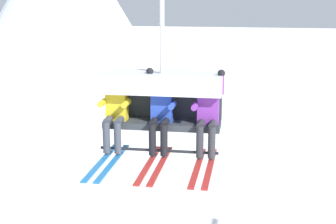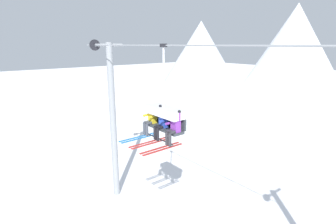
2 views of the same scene
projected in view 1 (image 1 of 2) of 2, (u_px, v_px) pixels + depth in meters
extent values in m
cube|color=#33383D|center=(162.00, 124.00, 8.03)|extent=(1.81, 0.48, 0.10)
cube|color=#33383D|center=(165.00, 103.00, 8.23)|extent=(1.81, 0.08, 0.45)
cube|color=silver|center=(163.00, 82.00, 7.93)|extent=(1.85, 0.68, 0.30)
cylinder|color=black|center=(159.00, 150.00, 7.80)|extent=(1.81, 0.04, 0.04)
cylinder|color=silver|center=(162.00, 0.00, 7.58)|extent=(0.07, 0.07, 2.21)
cube|color=yellow|center=(117.00, 103.00, 8.05)|extent=(0.32, 0.22, 0.52)
sphere|color=maroon|center=(116.00, 81.00, 7.96)|extent=(0.22, 0.22, 0.22)
ellipsoid|color=black|center=(115.00, 82.00, 7.87)|extent=(0.17, 0.04, 0.08)
cylinder|color=#3D424C|center=(109.00, 119.00, 7.95)|extent=(0.11, 0.34, 0.11)
cylinder|color=#3D424C|center=(120.00, 120.00, 7.92)|extent=(0.11, 0.34, 0.11)
cylinder|color=#3D424C|center=(106.00, 137.00, 7.84)|extent=(0.11, 0.11, 0.48)
cylinder|color=#3D424C|center=(118.00, 138.00, 7.82)|extent=(0.11, 0.11, 0.48)
cube|color=#1E6BB2|center=(101.00, 162.00, 7.63)|extent=(0.09, 1.70, 0.02)
cube|color=#1E6BB2|center=(113.00, 162.00, 7.60)|extent=(0.09, 1.70, 0.02)
cylinder|color=yellow|center=(103.00, 103.00, 7.92)|extent=(0.09, 0.30, 0.09)
cylinder|color=yellow|center=(126.00, 103.00, 7.87)|extent=(0.09, 0.30, 0.09)
cube|color=#2847B7|center=(162.00, 105.00, 7.94)|extent=(0.32, 0.22, 0.52)
sphere|color=silver|center=(162.00, 82.00, 7.85)|extent=(0.22, 0.22, 0.22)
ellipsoid|color=black|center=(161.00, 83.00, 7.75)|extent=(0.17, 0.04, 0.08)
cylinder|color=black|center=(154.00, 121.00, 7.84)|extent=(0.11, 0.34, 0.11)
cylinder|color=black|center=(166.00, 122.00, 7.81)|extent=(0.11, 0.34, 0.11)
cylinder|color=black|center=(152.00, 140.00, 7.73)|extent=(0.11, 0.11, 0.48)
cylinder|color=black|center=(164.00, 140.00, 7.70)|extent=(0.11, 0.11, 0.48)
cube|color=#B22823|center=(149.00, 164.00, 7.51)|extent=(0.09, 1.70, 0.02)
cube|color=#B22823|center=(161.00, 165.00, 7.49)|extent=(0.09, 1.70, 0.02)
cylinder|color=#2847B7|center=(150.00, 82.00, 7.88)|extent=(0.09, 0.09, 0.30)
sphere|color=black|center=(150.00, 71.00, 7.84)|extent=(0.11, 0.11, 0.11)
cylinder|color=#2847B7|center=(172.00, 105.00, 7.75)|extent=(0.09, 0.30, 0.09)
cube|color=purple|center=(208.00, 107.00, 7.82)|extent=(0.32, 0.22, 0.52)
sphere|color=maroon|center=(209.00, 84.00, 7.74)|extent=(0.22, 0.22, 0.22)
ellipsoid|color=black|center=(208.00, 85.00, 7.64)|extent=(0.17, 0.04, 0.08)
cylinder|color=#2D2D33|center=(201.00, 123.00, 7.73)|extent=(0.11, 0.34, 0.11)
cylinder|color=#2D2D33|center=(213.00, 124.00, 7.70)|extent=(0.11, 0.34, 0.11)
cylinder|color=#2D2D33|center=(200.00, 142.00, 7.62)|extent=(0.11, 0.11, 0.48)
cylinder|color=#2D2D33|center=(212.00, 142.00, 7.59)|extent=(0.11, 0.11, 0.48)
cube|color=#B22823|center=(197.00, 167.00, 7.40)|extent=(0.09, 1.70, 0.02)
cube|color=#B22823|center=(210.00, 168.00, 7.37)|extent=(0.09, 1.70, 0.02)
cylinder|color=purple|center=(195.00, 106.00, 7.70)|extent=(0.09, 0.30, 0.09)
cylinder|color=purple|center=(221.00, 84.00, 7.71)|extent=(0.09, 0.09, 0.30)
sphere|color=black|center=(221.00, 73.00, 7.67)|extent=(0.11, 0.11, 0.11)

